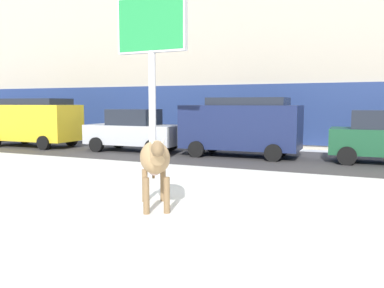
# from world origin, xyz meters

# --- Properties ---
(ground_plane) EXTENTS (120.00, 120.00, 0.00)m
(ground_plane) POSITION_xyz_m (0.00, 0.00, 0.00)
(ground_plane) COLOR white
(road_strip) EXTENTS (60.00, 5.60, 0.01)m
(road_strip) POSITION_xyz_m (0.00, 8.00, 0.00)
(road_strip) COLOR #423F3F
(road_strip) RESTS_ON ground
(building_facade) EXTENTS (44.00, 6.10, 13.00)m
(building_facade) POSITION_xyz_m (0.00, 14.75, 6.48)
(building_facade) COLOR #BCB29E
(building_facade) RESTS_ON ground
(cow_tan) EXTENTS (1.36, 1.82, 1.54)m
(cow_tan) POSITION_xyz_m (0.18, -0.12, 0.99)
(cow_tan) COLOR tan
(cow_tan) RESTS_ON ground
(billboard) EXTENTS (2.53, 0.30, 5.56)m
(billboard) POSITION_xyz_m (-2.53, 4.55, 4.31)
(billboard) COLOR silver
(billboard) RESTS_ON ground
(car_yellow_van) EXTENTS (4.65, 2.22, 2.32)m
(car_yellow_van) POSITION_xyz_m (-10.85, 7.58, 1.24)
(car_yellow_van) COLOR gold
(car_yellow_van) RESTS_ON ground
(car_silver_sedan) EXTENTS (4.25, 2.07, 1.84)m
(car_silver_sedan) POSITION_xyz_m (-5.35, 7.91, 0.91)
(car_silver_sedan) COLOR #B7BABF
(car_silver_sedan) RESTS_ON ground
(car_navy_van) EXTENTS (4.65, 2.22, 2.32)m
(car_navy_van) POSITION_xyz_m (-0.57, 8.17, 1.24)
(car_navy_van) COLOR #19234C
(car_navy_van) RESTS_ON ground
(car_darkgreen_hatchback) EXTENTS (3.54, 2.00, 1.86)m
(car_darkgreen_hatchback) POSITION_xyz_m (4.48, 8.30, 0.93)
(car_darkgreen_hatchback) COLOR #194C2D
(car_darkgreen_hatchback) RESTS_ON ground
(pedestrian_near_billboard) EXTENTS (0.36, 0.24, 1.73)m
(pedestrian_near_billboard) POSITION_xyz_m (-2.81, 10.72, 0.88)
(pedestrian_near_billboard) COLOR #282833
(pedestrian_near_billboard) RESTS_ON ground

